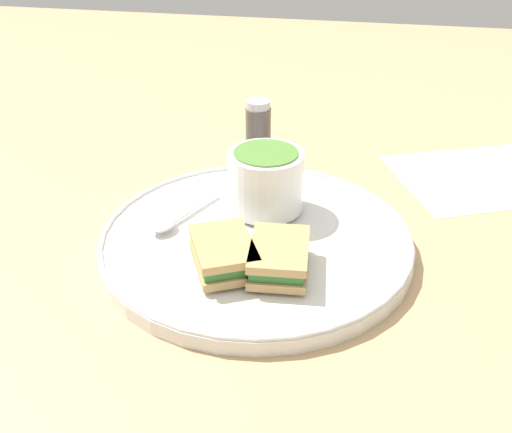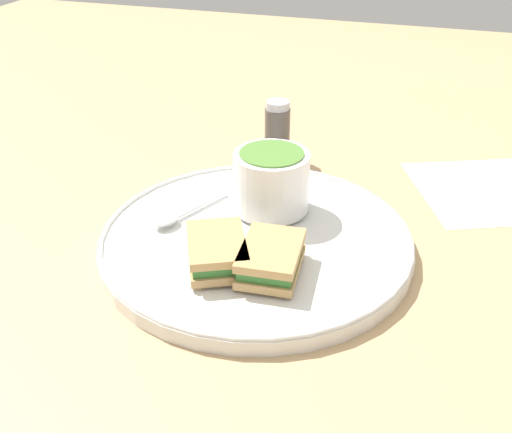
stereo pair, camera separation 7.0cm
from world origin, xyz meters
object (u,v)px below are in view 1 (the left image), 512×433
object	(u,v)px
spoon	(169,222)
sandwich_half_far	(279,257)
soup_bowl	(262,180)
sandwich_half_near	(224,253)
salt_shaker	(258,131)

from	to	relation	value
spoon	sandwich_half_far	world-z (taller)	sandwich_half_far
soup_bowl	sandwich_half_near	bearing A→B (deg)	173.05
spoon	sandwich_half_far	distance (m)	0.16
soup_bowl	salt_shaker	distance (m)	0.19
soup_bowl	sandwich_half_near	distance (m)	0.14
sandwich_half_far	soup_bowl	bearing A→B (deg)	18.62
sandwich_half_near	spoon	bearing A→B (deg)	51.40
salt_shaker	sandwich_half_near	bearing A→B (deg)	-175.70
salt_shaker	sandwich_half_far	bearing A→B (deg)	-165.02
salt_shaker	spoon	bearing A→B (deg)	166.26
soup_bowl	spoon	bearing A→B (deg)	123.11
spoon	soup_bowl	bearing A→B (deg)	147.01
spoon	salt_shaker	xyz separation A→B (m)	(0.25, -0.06, 0.02)
soup_bowl	spoon	size ratio (longest dim) A/B	0.81
soup_bowl	sandwich_half_far	bearing A→B (deg)	-161.38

